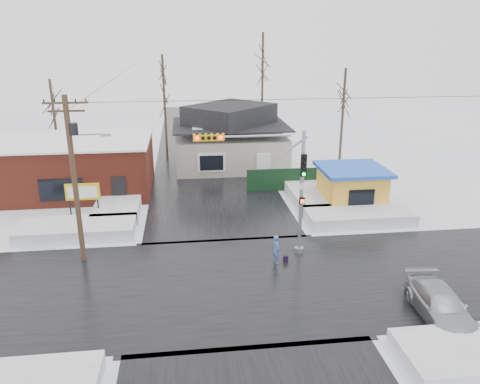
{
  "coord_description": "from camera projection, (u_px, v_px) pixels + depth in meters",
  "views": [
    {
      "loc": [
        -2.27,
        -20.56,
        11.83
      ],
      "look_at": [
        0.89,
        5.27,
        3.0
      ],
      "focal_mm": 35.0,
      "sensor_mm": 36.0,
      "label": 1
    }
  ],
  "objects": [
    {
      "name": "snowbank_nw",
      "position": [
        78.0,
        229.0,
        28.81
      ],
      "size": [
        7.0,
        3.0,
        0.8
      ],
      "primitive_type": "cube",
      "color": "white",
      "rests_on": "ground"
    },
    {
      "name": "tree_far_mid",
      "position": [
        263.0,
        57.0,
        47.33
      ],
      "size": [
        3.0,
        3.0,
        12.0
      ],
      "color": "#332821",
      "rests_on": "ground"
    },
    {
      "name": "road_ns",
      "position": [
        235.0,
        283.0,
        23.39
      ],
      "size": [
        10.0,
        120.0,
        0.02
      ],
      "primitive_type": "cube",
      "color": "black",
      "rests_on": "ground"
    },
    {
      "name": "pedestrian",
      "position": [
        276.0,
        249.0,
        25.21
      ],
      "size": [
        0.44,
        0.62,
        1.6
      ],
      "primitive_type": "imported",
      "rotation": [
        0.0,
        0.0,
        1.67
      ],
      "color": "#4261BA",
      "rests_on": "ground"
    },
    {
      "name": "brick_building",
      "position": [
        72.0,
        165.0,
        36.49
      ],
      "size": [
        12.2,
        8.2,
        4.12
      ],
      "color": "maroon",
      "rests_on": "ground"
    },
    {
      "name": "utility_pole",
      "position": [
        75.0,
        171.0,
        24.13
      ],
      "size": [
        3.15,
        0.44,
        9.0
      ],
      "color": "#382619",
      "rests_on": "ground"
    },
    {
      "name": "ground",
      "position": [
        235.0,
        283.0,
        23.39
      ],
      "size": [
        120.0,
        120.0,
        0.0
      ],
      "primitive_type": "plane",
      "color": "white",
      "rests_on": "ground"
    },
    {
      "name": "tree_far_left",
      "position": [
        163.0,
        76.0,
        44.81
      ],
      "size": [
        3.0,
        3.0,
        10.0
      ],
      "color": "#332821",
      "rests_on": "ground"
    },
    {
      "name": "kiosk",
      "position": [
        351.0,
        187.0,
        33.41
      ],
      "size": [
        4.6,
        4.6,
        2.88
      ],
      "color": "gold",
      "rests_on": "ground"
    },
    {
      "name": "house",
      "position": [
        230.0,
        138.0,
        43.46
      ],
      "size": [
        10.4,
        8.4,
        5.76
      ],
      "color": "#ABA59B",
      "rests_on": "ground"
    },
    {
      "name": "car",
      "position": [
        440.0,
        305.0,
        20.25
      ],
      "size": [
        2.2,
        4.72,
        1.33
      ],
      "primitive_type": "imported",
      "rotation": [
        0.0,
        0.0,
        -0.07
      ],
      "color": "#A1A4A8",
      "rests_on": "ground"
    },
    {
      "name": "snowbank_nside_w",
      "position": [
        120.0,
        201.0,
        33.74
      ],
      "size": [
        3.0,
        8.0,
        0.8
      ],
      "primitive_type": "cube",
      "color": "white",
      "rests_on": "ground"
    },
    {
      "name": "snowbank_nside_e",
      "position": [
        309.0,
        193.0,
        35.35
      ],
      "size": [
        3.0,
        8.0,
        0.8
      ],
      "primitive_type": "cube",
      "color": "white",
      "rests_on": "ground"
    },
    {
      "name": "shopping_bag",
      "position": [
        286.0,
        259.0,
        25.46
      ],
      "size": [
        0.29,
        0.15,
        0.35
      ],
      "primitive_type": "cube",
      "rotation": [
        0.0,
        0.0,
        -0.1
      ],
      "color": "black",
      "rests_on": "ground"
    },
    {
      "name": "tree_far_west",
      "position": [
        52.0,
        97.0,
        42.3
      ],
      "size": [
        3.0,
        3.0,
        8.0
      ],
      "color": "#332821",
      "rests_on": "ground"
    },
    {
      "name": "marquee_sign",
      "position": [
        83.0,
        193.0,
        30.66
      ],
      "size": [
        2.2,
        0.21,
        2.55
      ],
      "color": "black",
      "rests_on": "ground"
    },
    {
      "name": "traffic_signal",
      "position": [
        274.0,
        177.0,
        25.0
      ],
      "size": [
        6.05,
        0.68,
        7.0
      ],
      "color": "gray",
      "rests_on": "ground"
    },
    {
      "name": "road_ew",
      "position": [
        235.0,
        283.0,
        23.39
      ],
      "size": [
        120.0,
        10.0,
        0.02
      ],
      "primitive_type": "cube",
      "color": "black",
      "rests_on": "ground"
    },
    {
      "name": "snowbank_ne",
      "position": [
        358.0,
        216.0,
        30.88
      ],
      "size": [
        7.0,
        3.0,
        0.8
      ],
      "primitive_type": "cube",
      "color": "white",
      "rests_on": "ground"
    },
    {
      "name": "tree_far_right",
      "position": [
        344.0,
        89.0,
        41.27
      ],
      "size": [
        3.0,
        3.0,
        9.0
      ],
      "color": "#332821",
      "rests_on": "ground"
    },
    {
      "name": "fence",
      "position": [
        297.0,
        179.0,
        37.01
      ],
      "size": [
        8.0,
        0.12,
        1.8
      ],
      "primitive_type": "cube",
      "color": "black",
      "rests_on": "ground"
    }
  ]
}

